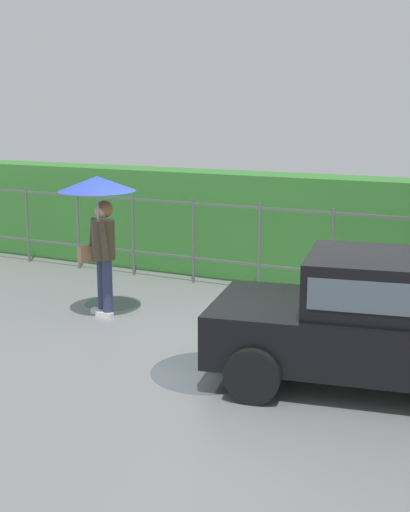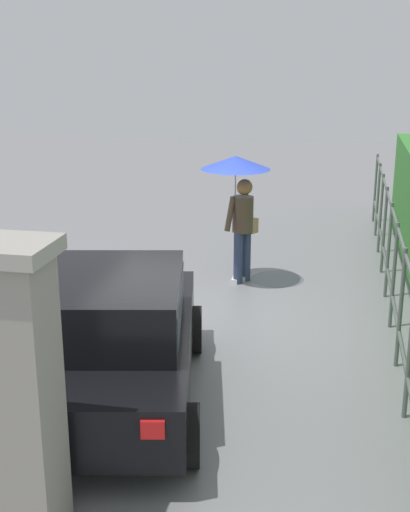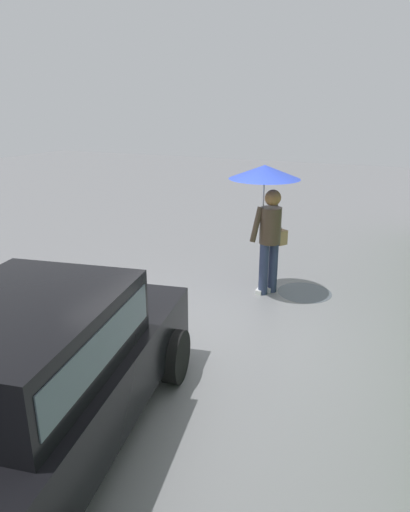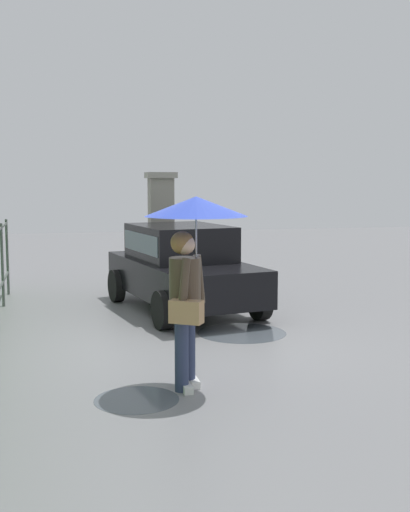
{
  "view_description": "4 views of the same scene",
  "coord_description": "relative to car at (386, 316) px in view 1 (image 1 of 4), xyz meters",
  "views": [
    {
      "loc": [
        3.91,
        -7.47,
        3.02
      ],
      "look_at": [
        0.02,
        0.3,
        1.12
      ],
      "focal_mm": 47.2,
      "sensor_mm": 36.0,
      "label": 1
    },
    {
      "loc": [
        9.04,
        1.97,
        3.73
      ],
      "look_at": [
        0.21,
        0.25,
        1.01
      ],
      "focal_mm": 48.52,
      "sensor_mm": 36.0,
      "label": 2
    },
    {
      "loc": [
        4.89,
        2.39,
        2.94
      ],
      "look_at": [
        0.32,
        0.29,
        1.24
      ],
      "focal_mm": 31.23,
      "sensor_mm": 36.0,
      "label": 3
    },
    {
      "loc": [
        -8.5,
        1.82,
        2.27
      ],
      "look_at": [
        0.02,
        -0.13,
        1.24
      ],
      "focal_mm": 45.6,
      "sensor_mm": 36.0,
      "label": 4
    }
  ],
  "objects": [
    {
      "name": "car",
      "position": [
        0.0,
        0.0,
        0.0
      ],
      "size": [
        3.95,
        2.41,
        1.48
      ],
      "rotation": [
        0.0,
        0.0,
        3.33
      ],
      "color": "black",
      "rests_on": "ground"
    },
    {
      "name": "pedestrian",
      "position": [
        -4.27,
        0.7,
        0.81
      ],
      "size": [
        1.11,
        1.11,
        2.09
      ],
      "rotation": [
        0.0,
        0.0,
        -2.15
      ],
      "color": "#2D3856",
      "rests_on": "ground"
    },
    {
      "name": "ground_plane",
      "position": [
        -2.54,
        0.29,
        -0.8
      ],
      "size": [
        40.0,
        40.0,
        0.0
      ],
      "primitive_type": "plane",
      "color": "slate"
    },
    {
      "name": "puddle_far",
      "position": [
        -4.53,
        1.35,
        -0.8
      ],
      "size": [
        0.89,
        0.89,
        0.0
      ],
      "primitive_type": "cylinder",
      "color": "#4C545B",
      "rests_on": "ground"
    },
    {
      "name": "fence_section",
      "position": [
        -3.37,
        3.08,
        0.02
      ],
      "size": [
        11.27,
        0.05,
        1.5
      ],
      "color": "#59605B",
      "rests_on": "ground"
    },
    {
      "name": "puddle_near",
      "position": [
        -1.93,
        -0.54,
        -0.8
      ],
      "size": [
        1.33,
        1.33,
        0.0
      ],
      "primitive_type": "cylinder",
      "color": "#4C545B",
      "rests_on": "ground"
    },
    {
      "name": "hedge_row",
      "position": [
        -3.37,
        3.94,
        0.15
      ],
      "size": [
        12.22,
        0.9,
        1.9
      ],
      "primitive_type": "cube",
      "color": "#387F33",
      "rests_on": "ground"
    }
  ]
}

